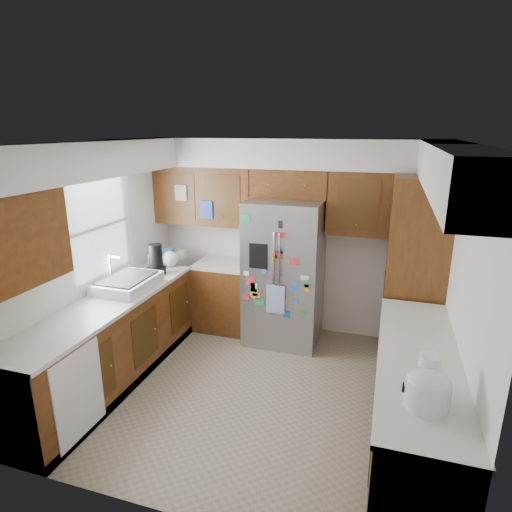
# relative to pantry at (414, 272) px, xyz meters

# --- Properties ---
(floor) EXTENTS (3.60, 3.60, 0.00)m
(floor) POSITION_rel_pantry_xyz_m (-1.50, -1.15, -1.07)
(floor) COLOR gray
(floor) RESTS_ON ground
(room_shell) EXTENTS (3.64, 3.24, 2.52)m
(room_shell) POSITION_rel_pantry_xyz_m (-1.61, -0.79, 0.75)
(room_shell) COLOR silver
(room_shell) RESTS_ON ground
(left_counter_run) EXTENTS (1.36, 3.20, 0.92)m
(left_counter_run) POSITION_rel_pantry_xyz_m (-2.86, -1.12, -0.65)
(left_counter_run) COLOR #46240D
(left_counter_run) RESTS_ON ground
(right_counter_run) EXTENTS (0.63, 2.25, 0.92)m
(right_counter_run) POSITION_rel_pantry_xyz_m (0.00, -1.62, -0.65)
(right_counter_run) COLOR #46240D
(right_counter_run) RESTS_ON ground
(pantry) EXTENTS (0.60, 0.90, 2.15)m
(pantry) POSITION_rel_pantry_xyz_m (0.00, 0.00, 0.00)
(pantry) COLOR #46240D
(pantry) RESTS_ON ground
(fridge) EXTENTS (0.90, 0.79, 1.80)m
(fridge) POSITION_rel_pantry_xyz_m (-1.50, 0.05, -0.17)
(fridge) COLOR gray
(fridge) RESTS_ON ground
(bridge_cabinet) EXTENTS (0.96, 0.34, 0.35)m
(bridge_cabinet) POSITION_rel_pantry_xyz_m (-1.50, 0.28, 0.90)
(bridge_cabinet) COLOR #46240D
(bridge_cabinet) RESTS_ON fridge
(fridge_top_items) EXTENTS (0.67, 0.31, 0.31)m
(fridge_top_items) POSITION_rel_pantry_xyz_m (-1.66, 0.29, 1.21)
(fridge_top_items) COLOR #2D2CB8
(fridge_top_items) RESTS_ON bridge_cabinet
(sink_assembly) EXTENTS (0.52, 0.70, 0.37)m
(sink_assembly) POSITION_rel_pantry_xyz_m (-3.00, -1.05, -0.09)
(sink_assembly) COLOR white
(sink_assembly) RESTS_ON left_counter_run
(left_counter_clutter) EXTENTS (0.33, 0.89, 0.38)m
(left_counter_clutter) POSITION_rel_pantry_xyz_m (-2.97, -0.34, -0.02)
(left_counter_clutter) COLOR black
(left_counter_clutter) RESTS_ON left_counter_run
(rice_cooker) EXTENTS (0.29, 0.28, 0.25)m
(rice_cooker) POSITION_rel_pantry_xyz_m (-0.00, -2.29, -0.03)
(rice_cooker) COLOR silver
(rice_cooker) RESTS_ON right_counter_run
(paper_towel) EXTENTS (0.13, 0.13, 0.30)m
(paper_towel) POSITION_rel_pantry_xyz_m (0.01, -2.17, -0.01)
(paper_towel) COLOR white
(paper_towel) RESTS_ON right_counter_run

